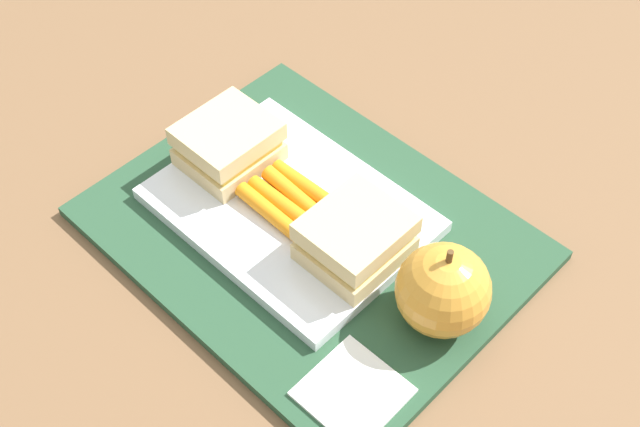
% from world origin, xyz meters
% --- Properties ---
extents(ground_plane, '(2.40, 2.40, 0.00)m').
position_xyz_m(ground_plane, '(0.00, 0.00, 0.00)').
color(ground_plane, brown).
extents(lunchbag_mat, '(0.36, 0.28, 0.01)m').
position_xyz_m(lunchbag_mat, '(0.00, 0.00, 0.01)').
color(lunchbag_mat, '#284C33').
rests_on(lunchbag_mat, ground_plane).
extents(food_tray, '(0.23, 0.17, 0.01)m').
position_xyz_m(food_tray, '(-0.03, 0.00, 0.02)').
color(food_tray, white).
rests_on(food_tray, lunchbag_mat).
extents(sandwich_half_left, '(0.07, 0.08, 0.04)m').
position_xyz_m(sandwich_half_left, '(-0.10, 0.00, 0.04)').
color(sandwich_half_left, '#DBC189').
rests_on(sandwich_half_left, food_tray).
extents(sandwich_half_right, '(0.07, 0.08, 0.04)m').
position_xyz_m(sandwich_half_right, '(0.05, 0.00, 0.04)').
color(sandwich_half_right, '#DBC189').
rests_on(sandwich_half_right, food_tray).
extents(carrot_sticks_bundle, '(0.08, 0.06, 0.02)m').
position_xyz_m(carrot_sticks_bundle, '(-0.03, 0.00, 0.03)').
color(carrot_sticks_bundle, orange).
rests_on(carrot_sticks_bundle, food_tray).
extents(apple, '(0.08, 0.08, 0.09)m').
position_xyz_m(apple, '(0.14, 0.01, 0.05)').
color(apple, gold).
rests_on(apple, lunchbag_mat).
extents(paper_napkin, '(0.07, 0.07, 0.00)m').
position_xyz_m(paper_napkin, '(0.14, -0.09, 0.01)').
color(paper_napkin, white).
rests_on(paper_napkin, lunchbag_mat).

